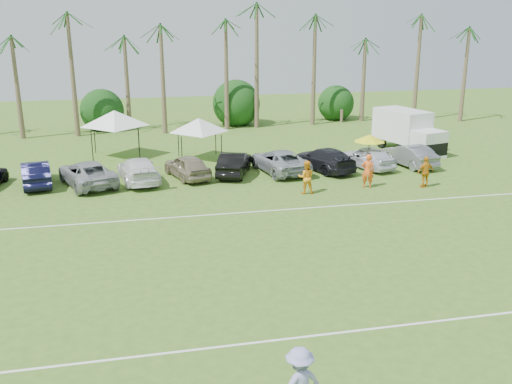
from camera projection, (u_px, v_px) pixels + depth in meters
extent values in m
plane|color=#41661E|center=(277.00, 381.00, 15.42)|extent=(120.00, 120.00, 0.00)
cube|color=white|center=(261.00, 342.00, 17.29)|extent=(80.00, 0.10, 0.01)
cube|color=white|center=(208.00, 215.00, 28.51)|extent=(80.00, 0.10, 0.01)
cone|color=brown|center=(24.00, 75.00, 47.06)|extent=(0.44, 0.44, 10.00)
cone|color=brown|center=(73.00, 68.00, 47.73)|extent=(0.44, 0.44, 11.00)
cone|color=brown|center=(123.00, 85.00, 48.98)|extent=(0.44, 0.44, 8.00)
cone|color=brown|center=(170.00, 78.00, 49.64)|extent=(0.44, 0.44, 9.00)
cone|color=brown|center=(215.00, 71.00, 50.31)|extent=(0.44, 0.44, 10.00)
cone|color=brown|center=(260.00, 65.00, 50.98)|extent=(0.44, 0.44, 11.00)
cone|color=brown|center=(312.00, 80.00, 52.43)|extent=(0.44, 0.44, 8.00)
cone|color=brown|center=(364.00, 74.00, 53.30)|extent=(0.44, 0.44, 9.00)
cone|color=brown|center=(413.00, 67.00, 54.17)|extent=(0.44, 0.44, 10.00)
cone|color=brown|center=(452.00, 61.00, 54.84)|extent=(0.44, 0.44, 11.00)
cylinder|color=brown|center=(103.00, 122.00, 50.47)|extent=(0.30, 0.30, 1.40)
sphere|color=#0F3810|center=(102.00, 109.00, 50.15)|extent=(4.00, 4.00, 4.00)
cylinder|color=brown|center=(236.00, 117.00, 52.90)|extent=(0.30, 0.30, 1.40)
sphere|color=#0F3810|center=(236.00, 105.00, 52.58)|extent=(4.00, 4.00, 4.00)
cylinder|color=brown|center=(338.00, 113.00, 54.93)|extent=(0.30, 0.30, 1.40)
sphere|color=#0F3810|center=(339.00, 102.00, 54.61)|extent=(4.00, 4.00, 4.00)
imported|color=#FF5E1C|center=(368.00, 171.00, 32.95)|extent=(0.85, 0.71, 1.98)
imported|color=orange|center=(306.00, 177.00, 31.83)|extent=(1.04, 0.88, 1.88)
imported|color=orange|center=(426.00, 172.00, 33.02)|extent=(1.12, 0.59, 1.82)
cube|color=white|center=(402.00, 125.00, 42.35)|extent=(3.25, 4.61, 2.27)
cube|color=white|center=(428.00, 144.00, 40.14)|extent=(2.43, 2.11, 1.90)
cube|color=black|center=(435.00, 150.00, 39.63)|extent=(2.09, 0.79, 0.91)
cube|color=#E5590C|center=(413.00, 129.00, 42.96)|extent=(0.38, 1.41, 0.82)
cylinder|color=black|center=(416.00, 153.00, 40.06)|extent=(0.47, 0.86, 0.82)
cylinder|color=black|center=(436.00, 150.00, 40.84)|extent=(0.47, 0.86, 0.82)
cylinder|color=black|center=(382.00, 143.00, 43.31)|extent=(0.47, 0.86, 0.82)
cylinder|color=black|center=(400.00, 140.00, 44.09)|extent=(0.47, 0.86, 0.82)
cylinder|color=black|center=(92.00, 147.00, 38.47)|extent=(0.06, 0.06, 2.21)
cylinder|color=black|center=(139.00, 145.00, 39.10)|extent=(0.06, 0.06, 2.21)
cylinder|color=black|center=(95.00, 138.00, 41.39)|extent=(0.06, 0.06, 2.21)
cylinder|color=black|center=(138.00, 136.00, 42.02)|extent=(0.06, 0.06, 2.21)
pyramid|color=white|center=(114.00, 110.00, 39.60)|extent=(4.78, 4.78, 1.11)
cylinder|color=black|center=(182.00, 151.00, 38.12)|extent=(0.06, 0.06, 1.93)
cylinder|color=black|center=(221.00, 149.00, 38.67)|extent=(0.06, 0.06, 1.93)
cylinder|color=black|center=(178.00, 143.00, 40.64)|extent=(0.06, 0.06, 1.93)
cylinder|color=black|center=(216.00, 141.00, 41.18)|extent=(0.06, 0.06, 1.93)
pyramid|color=white|center=(199.00, 118.00, 39.09)|extent=(4.16, 4.16, 0.96)
cylinder|color=black|center=(369.00, 154.00, 37.06)|extent=(0.05, 0.05, 2.04)
cone|color=yellow|center=(370.00, 138.00, 36.77)|extent=(2.04, 2.04, 0.46)
imported|color=#9696D5|center=(299.00, 384.00, 13.74)|extent=(1.41, 1.08, 1.93)
imported|color=black|center=(36.00, 173.00, 33.41)|extent=(2.33, 4.63, 1.46)
imported|color=#9A9DA1|center=(87.00, 173.00, 33.46)|extent=(4.04, 5.75, 1.46)
imported|color=white|center=(138.00, 170.00, 34.22)|extent=(2.77, 5.27, 1.46)
imported|color=gray|center=(187.00, 166.00, 35.04)|extent=(2.92, 4.59, 1.46)
imported|color=black|center=(234.00, 163.00, 35.72)|extent=(2.98, 4.68, 1.46)
imported|color=#969CA2|center=(280.00, 161.00, 36.37)|extent=(3.28, 5.58, 1.46)
imported|color=black|center=(324.00, 159.00, 36.85)|extent=(3.41, 5.39, 1.46)
imported|color=silver|center=(368.00, 157.00, 37.35)|extent=(2.84, 4.58, 1.46)
imported|color=slate|center=(410.00, 155.00, 37.89)|extent=(2.31, 4.62, 1.46)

